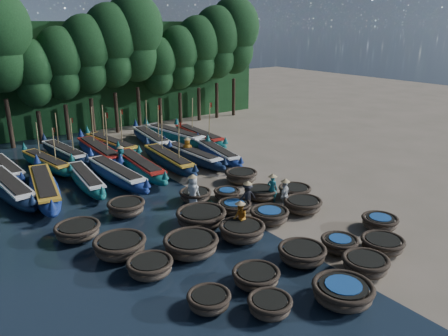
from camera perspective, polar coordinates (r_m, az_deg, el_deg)
ground at (r=24.78m, az=-0.42°, el=-4.95°), size 120.00×120.00×0.00m
foliage_wall at (r=44.28m, az=-18.89°, el=11.17°), size 40.00×3.00×10.00m
coracle_1 at (r=16.18m, az=5.99°, el=-17.41°), size 1.62×1.62×0.65m
coracle_2 at (r=17.19m, az=15.26°, el=-15.36°), size 2.78×2.78×0.77m
coracle_3 at (r=19.17m, az=17.98°, el=-11.90°), size 2.27×2.27×0.76m
coracle_4 at (r=21.09m, az=19.99°, el=-9.34°), size 2.38×2.38×0.69m
coracle_5 at (r=16.35m, az=-1.98°, el=-16.90°), size 1.64×1.64×0.65m
coracle_6 at (r=17.64m, az=4.20°, el=-14.01°), size 2.24×2.24×0.66m
coracle_7 at (r=19.36m, az=10.17°, el=-10.96°), size 2.50×2.50×0.73m
coracle_8 at (r=20.57m, az=14.87°, el=-9.56°), size 1.88×1.88×0.67m
coracle_9 at (r=23.28m, az=19.68°, el=-6.65°), size 2.18×2.18×0.67m
coracle_10 at (r=18.45m, az=-9.65°, el=-12.59°), size 2.32×2.32×0.70m
coracle_11 at (r=19.69m, az=-4.33°, el=-9.98°), size 2.94×2.94×0.83m
coracle_12 at (r=20.88m, az=2.38°, el=-8.22°), size 2.41×2.41×0.82m
coracle_13 at (r=22.70m, az=5.95°, el=-6.16°), size 2.26×2.26×0.73m
coracle_14 at (r=24.18m, az=10.25°, el=-4.76°), size 2.35×2.35×0.75m
coracle_15 at (r=20.06m, az=-13.44°, el=-9.89°), size 2.35×2.35×0.84m
coracle_16 at (r=22.24m, az=-3.00°, el=-6.45°), size 2.63×2.63×0.85m
coracle_17 at (r=23.70m, az=1.35°, el=-5.10°), size 1.87×1.87×0.64m
coracle_18 at (r=25.66m, az=4.83°, el=-3.27°), size 2.33×2.33×0.66m
coracle_19 at (r=26.09m, az=9.22°, el=-3.02°), size 2.27×2.27×0.70m
coracle_20 at (r=22.16m, az=-18.58°, el=-7.76°), size 2.59×2.59×0.72m
coracle_21 at (r=23.98m, az=-12.64°, el=-5.03°), size 2.08×2.08×0.81m
coracle_22 at (r=25.24m, az=-3.76°, el=-3.59°), size 2.28×2.28×0.68m
coracle_23 at (r=25.46m, az=0.39°, el=-3.40°), size 1.73×1.73×0.63m
coracle_24 at (r=28.12m, az=2.26°, el=-1.07°), size 2.45×2.45×0.80m
long_boat_1 at (r=28.75m, az=-26.23°, el=-2.30°), size 2.23×8.84×1.56m
long_boat_2 at (r=27.79m, az=-22.41°, el=-2.42°), size 2.97×8.90×1.59m
long_boat_3 at (r=28.72m, az=-17.59°, el=-1.42°), size 1.96×7.57×1.34m
long_boat_4 at (r=29.00m, az=-13.89°, el=-0.76°), size 1.86×8.55×1.51m
long_boat_5 at (r=30.25m, az=-10.97°, el=0.24°), size 1.96×8.54×1.51m
long_boat_6 at (r=31.33m, az=-7.24°, el=1.06°), size 2.04×8.38×3.57m
long_boat_7 at (r=32.25m, az=-4.19°, el=1.61°), size 1.80×8.07×1.42m
long_boat_8 at (r=32.86m, az=-0.87°, el=1.94°), size 2.58×7.66×1.37m
long_boat_10 at (r=32.89m, az=-26.53°, el=-0.07°), size 1.78×7.39×1.30m
long_boat_11 at (r=33.10m, az=-22.20°, el=0.66°), size 2.57×7.49×3.23m
long_boat_12 at (r=35.03m, az=-20.11°, el=1.88°), size 2.30×7.97×3.40m
long_boat_13 at (r=34.25m, az=-15.99°, el=2.06°), size 1.80×9.03×3.83m
long_boat_14 at (r=36.03m, az=-14.49°, el=2.92°), size 2.50×8.48×3.63m
long_boat_15 at (r=37.31m, az=-9.48°, el=3.79°), size 2.51×8.54×3.65m
long_boat_16 at (r=37.98m, az=-6.47°, el=4.24°), size 2.69×9.15×1.62m
long_boat_17 at (r=37.58m, az=-3.30°, el=4.14°), size 1.99×8.74×3.72m
fisherman_0 at (r=24.43m, az=-4.07°, el=-2.93°), size 0.85×1.03×2.00m
fisherman_1 at (r=25.20m, az=6.33°, el=-2.45°), size 0.64×0.69×1.79m
fisherman_2 at (r=21.27m, az=2.10°, el=-6.47°), size 0.93×1.00×1.85m
fisherman_3 at (r=24.04m, az=3.08°, el=-3.60°), size 1.13×0.82×1.76m
fisherman_4 at (r=24.20m, az=7.94°, el=-3.38°), size 1.08×0.78×1.91m
fisherman_5 at (r=31.36m, az=-13.28°, el=1.30°), size 1.31×1.53×1.86m
fisherman_6 at (r=32.68m, az=-4.79°, el=2.50°), size 0.99×0.93×1.91m
tree_5 at (r=39.64m, az=-23.70°, el=11.31°), size 3.68×3.68×8.68m
tree_6 at (r=40.16m, az=-20.58°, el=12.72°), size 4.09×4.09×9.65m
tree_7 at (r=40.81m, az=-17.52°, el=14.06°), size 4.51×4.51×10.63m
tree_8 at (r=41.58m, az=-14.53°, el=15.31°), size 4.92×4.92×11.60m
tree_9 at (r=42.48m, az=-11.62°, el=16.48°), size 5.34×5.34×12.58m
tree_10 at (r=43.66m, az=-8.59°, el=13.12°), size 3.68×3.68×8.68m
tree_11 at (r=44.72m, az=-5.95°, el=14.21°), size 4.09×4.09×9.65m
tree_12 at (r=45.89m, az=-3.42°, el=15.23°), size 4.51×4.51×10.63m
tree_13 at (r=47.14m, az=-0.99°, el=16.16°), size 4.92×4.92×11.60m
tree_14 at (r=48.49m, az=1.32°, el=17.02°), size 5.34×5.34×12.58m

